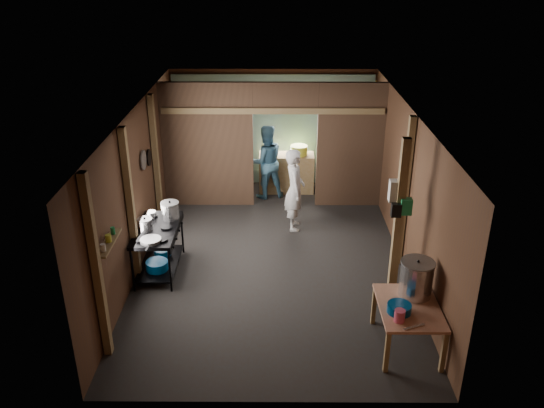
{
  "coord_description": "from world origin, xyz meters",
  "views": [
    {
      "loc": [
        0.05,
        -8.56,
        4.93
      ],
      "look_at": [
        0.0,
        -0.2,
        1.1
      ],
      "focal_mm": 36.7,
      "sensor_mm": 36.0,
      "label": 1
    }
  ],
  "objects_px": {
    "yellow_tub": "(299,150)",
    "cook": "(295,190)",
    "pink_bucket": "(400,316)",
    "stock_pot": "(416,279)",
    "prep_table": "(407,326)",
    "stove_pot_large": "(170,211)",
    "gas_range": "(159,250)"
  },
  "relations": [
    {
      "from": "pink_bucket",
      "to": "yellow_tub",
      "type": "xyz_separation_m",
      "value": [
        -1.06,
        5.72,
        0.22
      ]
    },
    {
      "from": "cook",
      "to": "stock_pot",
      "type": "bearing_deg",
      "value": -156.88
    },
    {
      "from": "prep_table",
      "to": "stock_pot",
      "type": "distance_m",
      "value": 0.65
    },
    {
      "from": "stock_pot",
      "to": "yellow_tub",
      "type": "distance_m",
      "value": 5.3
    },
    {
      "from": "stove_pot_large",
      "to": "pink_bucket",
      "type": "distance_m",
      "value": 4.25
    },
    {
      "from": "yellow_tub",
      "to": "cook",
      "type": "distance_m",
      "value": 1.85
    },
    {
      "from": "gas_range",
      "to": "cook",
      "type": "height_order",
      "value": "cook"
    },
    {
      "from": "stove_pot_large",
      "to": "cook",
      "type": "relative_size",
      "value": 0.2
    },
    {
      "from": "stock_pot",
      "to": "yellow_tub",
      "type": "xyz_separation_m",
      "value": [
        -1.39,
        5.12,
        0.06
      ]
    },
    {
      "from": "gas_range",
      "to": "stove_pot_large",
      "type": "xyz_separation_m",
      "value": [
        0.17,
        0.36,
        0.54
      ]
    },
    {
      "from": "yellow_tub",
      "to": "stock_pot",
      "type": "bearing_deg",
      "value": -74.84
    },
    {
      "from": "stock_pot",
      "to": "cook",
      "type": "relative_size",
      "value": 0.33
    },
    {
      "from": "stock_pot",
      "to": "prep_table",
      "type": "bearing_deg",
      "value": -114.88
    },
    {
      "from": "prep_table",
      "to": "stock_pot",
      "type": "xyz_separation_m",
      "value": [
        0.13,
        0.27,
        0.57
      ]
    },
    {
      "from": "prep_table",
      "to": "stove_pot_large",
      "type": "height_order",
      "value": "stove_pot_large"
    },
    {
      "from": "stock_pot",
      "to": "pink_bucket",
      "type": "distance_m",
      "value": 0.7
    },
    {
      "from": "stock_pot",
      "to": "stove_pot_large",
      "type": "bearing_deg",
      "value": 151.09
    },
    {
      "from": "prep_table",
      "to": "yellow_tub",
      "type": "xyz_separation_m",
      "value": [
        -1.26,
        5.39,
        0.63
      ]
    },
    {
      "from": "pink_bucket",
      "to": "cook",
      "type": "height_order",
      "value": "cook"
    },
    {
      "from": "stock_pot",
      "to": "pink_bucket",
      "type": "xyz_separation_m",
      "value": [
        -0.33,
        -0.6,
        -0.17
      ]
    },
    {
      "from": "prep_table",
      "to": "stock_pot",
      "type": "height_order",
      "value": "stock_pot"
    },
    {
      "from": "pink_bucket",
      "to": "prep_table",
      "type": "bearing_deg",
      "value": 58.13
    },
    {
      "from": "gas_range",
      "to": "pink_bucket",
      "type": "relative_size",
      "value": 8.33
    },
    {
      "from": "yellow_tub",
      "to": "cook",
      "type": "relative_size",
      "value": 0.23
    },
    {
      "from": "prep_table",
      "to": "gas_range",
      "type": "bearing_deg",
      "value": 152.46
    },
    {
      "from": "stove_pot_large",
      "to": "stock_pot",
      "type": "distance_m",
      "value": 4.19
    },
    {
      "from": "prep_table",
      "to": "stock_pot",
      "type": "relative_size",
      "value": 2.05
    },
    {
      "from": "yellow_tub",
      "to": "pink_bucket",
      "type": "bearing_deg",
      "value": -79.51
    },
    {
      "from": "stove_pot_large",
      "to": "gas_range",
      "type": "bearing_deg",
      "value": -115.1
    },
    {
      "from": "gas_range",
      "to": "stock_pot",
      "type": "distance_m",
      "value": 4.21
    },
    {
      "from": "stove_pot_large",
      "to": "cook",
      "type": "height_order",
      "value": "cook"
    },
    {
      "from": "yellow_tub",
      "to": "prep_table",
      "type": "bearing_deg",
      "value": -76.84
    }
  ]
}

